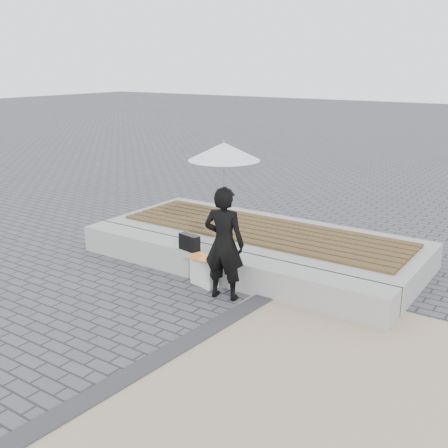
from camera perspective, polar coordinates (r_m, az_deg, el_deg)
The scene contains 10 objects.
ground at distance 6.55m, azimuth -8.74°, elevation -10.19°, with size 80.00×80.00×0.00m, color #48484D.
edging_band at distance 5.77m, azimuth -6.59°, elevation -13.84°, with size 0.25×5.20×0.04m, color #313134.
seating_ledge at distance 7.60m, azimuth -0.57°, elevation -4.44°, with size 5.00×0.45×0.40m, color #9B9B96.
timber_platform at distance 8.55m, azimuth 4.05°, elevation -2.05°, with size 5.00×2.00×0.40m, color #959691.
timber_decking at distance 8.48m, azimuth 4.08°, elevation -0.64°, with size 4.60×1.40×0.04m, color brown, non-canonical shape.
woman at distance 6.83m, azimuth -0.00°, elevation -2.08°, with size 0.54×0.35×1.48m, color black.
parasol at distance 6.55m, azimuth 0.00°, elevation 7.70°, with size 0.88×0.88×1.12m.
handbag at distance 7.58m, azimuth -3.68°, elevation -1.97°, with size 0.33×0.12×0.24m, color black.
canvas_tote at distance 7.39m, azimuth -2.10°, elevation -4.99°, with size 0.40×0.17×0.42m, color beige.
magazine at distance 7.27m, azimuth -2.35°, elevation -3.52°, with size 0.34×0.25×0.01m, color red.
Camera 1 is at (4.07, -4.21, 2.93)m, focal length 43.14 mm.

